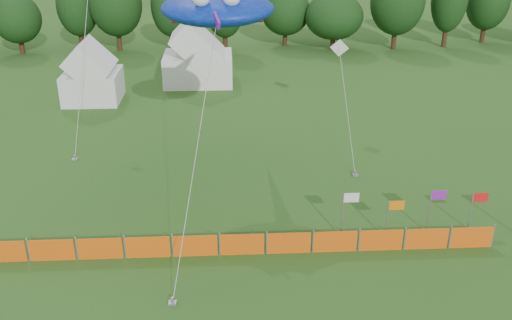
{
  "coord_description": "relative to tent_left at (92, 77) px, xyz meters",
  "views": [
    {
      "loc": [
        -1.05,
        -12.98,
        13.82
      ],
      "look_at": [
        0.0,
        6.0,
        5.2
      ],
      "focal_mm": 40.0,
      "sensor_mm": 36.0,
      "label": 1
    }
  ],
  "objects": [
    {
      "name": "treeline",
      "position": [
        12.69,
        15.74,
        2.33
      ],
      "size": [
        104.57,
        8.78,
        8.36
      ],
      "color": "#382314",
      "rests_on": "ground"
    },
    {
      "name": "tent_left",
      "position": [
        0.0,
        0.0,
        0.0
      ],
      "size": [
        4.15,
        4.15,
        3.67
      ],
      "color": "white",
      "rests_on": "ground"
    },
    {
      "name": "tent_right",
      "position": [
        7.8,
        4.19,
        0.17
      ],
      "size": [
        5.68,
        4.54,
        4.01
      ],
      "color": "white",
      "rests_on": "ground"
    },
    {
      "name": "barrier_fence",
      "position": [
        10.57,
        -21.53,
        -1.35
      ],
      "size": [
        21.9,
        0.06,
        1.0
      ],
      "color": "#EA570D",
      "rests_on": "ground"
    },
    {
      "name": "flag_row",
      "position": [
        19.21,
        -20.29,
        -0.47
      ],
      "size": [
        8.73,
        0.59,
        2.21
      ],
      "color": "gray",
      "rests_on": "ground"
    },
    {
      "name": "stingray_kite",
      "position": [
        9.72,
        -13.39,
        7.23
      ],
      "size": [
        6.48,
        18.55,
        10.12
      ],
      "color": "#0D32C1",
      "rests_on": "ground"
    },
    {
      "name": "small_kite_white",
      "position": [
        17.27,
        -8.65,
        1.95
      ],
      "size": [
        1.17,
        8.08,
        5.92
      ],
      "color": "white",
      "rests_on": "ground"
    },
    {
      "name": "small_kite_dark",
      "position": [
        1.5,
        -7.37,
        4.02
      ],
      "size": [
        1.3,
        7.14,
        10.93
      ],
      "color": "black",
      "rests_on": "ground"
    }
  ]
}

